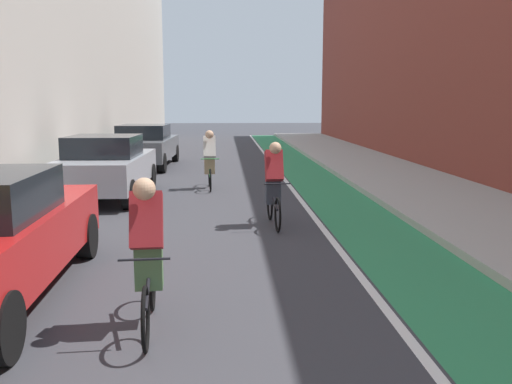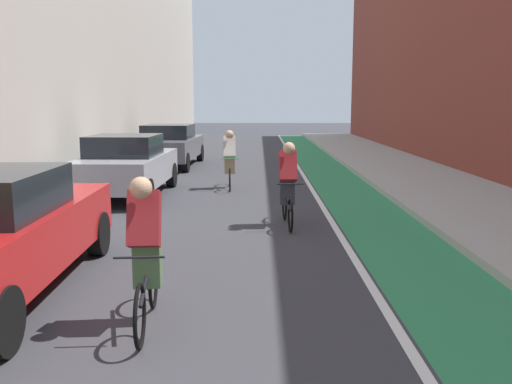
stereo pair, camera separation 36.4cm
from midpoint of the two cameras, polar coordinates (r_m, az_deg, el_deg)
name	(u,v)px [view 2 (the right image)]	position (r m, az deg, el deg)	size (l,w,h in m)	color
ground_plane	(238,188)	(15.10, -1.24, 0.46)	(98.20, 98.20, 0.00)	#38383D
bike_lane_paint	(334,178)	(17.26, 8.66, 1.47)	(1.60, 44.64, 0.00)	#2D8451
lane_divider_stripe	(305,178)	(17.15, 5.68, 1.48)	(0.12, 44.64, 0.00)	white
sidewalk_right	(414,176)	(17.78, 16.63, 1.63)	(3.38, 44.64, 0.14)	#A8A59E
building_facade_right	(491,29)	(20.64, 23.65, 15.25)	(2.40, 40.64, 9.47)	brown
parked_sedan_silver	(127,165)	(13.87, -12.50, 2.73)	(1.91, 4.25, 1.53)	#9EA0A8
parked_sedan_gray	(170,145)	(20.33, -8.42, 4.86)	(2.05, 4.79, 1.53)	#595B60
cyclist_mid	(146,247)	(5.72, -9.57, -5.62)	(0.48, 1.67, 1.59)	black
cyclist_trailing	(287,181)	(10.30, 4.29, 1.09)	(0.48, 1.68, 1.60)	black
cyclist_far	(230,159)	(14.84, -2.05, 3.44)	(0.48, 1.66, 1.59)	black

